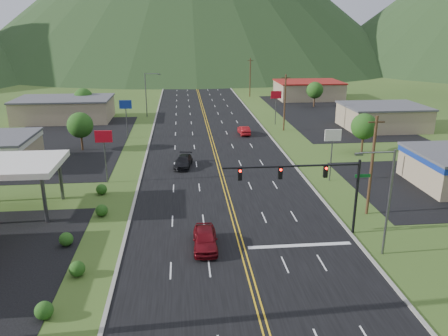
{
  "coord_description": "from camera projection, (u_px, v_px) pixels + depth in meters",
  "views": [
    {
      "loc": [
        -4.77,
        -20.85,
        18.05
      ],
      "look_at": [
        -0.73,
        20.44,
        4.5
      ],
      "focal_mm": 35.0,
      "sensor_mm": 36.0,
      "label": 1
    }
  ],
  "objects": [
    {
      "name": "car_red_near",
      "position": [
        205.0,
        239.0,
        36.91
      ],
      "size": [
        2.11,
        5.06,
        1.71
      ],
      "primitive_type": "imported",
      "rotation": [
        0.0,
        0.0,
        -0.02
      ],
      "color": "#640B12",
      "rests_on": "ground"
    },
    {
      "name": "tree_east_b",
      "position": [
        315.0,
        90.0,
        100.76
      ],
      "size": [
        3.84,
        3.84,
        5.82
      ],
      "color": "#382314",
      "rests_on": "ground"
    },
    {
      "name": "tree_east_a",
      "position": [
        364.0,
        126.0,
        64.44
      ],
      "size": [
        3.84,
        3.84,
        5.82
      ],
      "color": "#382314",
      "rests_on": "ground"
    },
    {
      "name": "building_west_far",
      "position": [
        65.0,
        109.0,
        86.81
      ],
      "size": [
        18.4,
        11.4,
        4.5
      ],
      "color": "tan",
      "rests_on": "ground"
    },
    {
      "name": "tree_west_b",
      "position": [
        83.0,
        98.0,
        90.37
      ],
      "size": [
        3.84,
        3.84,
        5.82
      ],
      "color": "#382314",
      "rests_on": "ground"
    },
    {
      "name": "streetlight_east",
      "position": [
        386.0,
        196.0,
        34.66
      ],
      "size": [
        3.28,
        0.25,
        9.0
      ],
      "color": "#59595E",
      "rests_on": "ground"
    },
    {
      "name": "utility_pole_b",
      "position": [
        285.0,
        102.0,
        77.46
      ],
      "size": [
        1.6,
        0.28,
        10.0
      ],
      "color": "#382314",
      "rests_on": "ground"
    },
    {
      "name": "traffic_signal",
      "position": [
        314.0,
        179.0,
        37.96
      ],
      "size": [
        13.1,
        0.43,
        7.0
      ],
      "color": "black",
      "rests_on": "ground"
    },
    {
      "name": "gas_canopy",
      "position": [
        8.0,
        166.0,
        43.04
      ],
      "size": [
        10.0,
        8.0,
        5.3
      ],
      "color": "white",
      "rests_on": "ground"
    },
    {
      "name": "curb_east",
      "position": [
        433.0,
        335.0,
        26.71
      ],
      "size": [
        0.3,
        460.0,
        0.14
      ],
      "primitive_type": "cube",
      "color": "gray",
      "rests_on": "ground"
    },
    {
      "name": "utility_pole_d",
      "position": [
        233.0,
        64.0,
        153.15
      ],
      "size": [
        1.6,
        0.28,
        10.0
      ],
      "color": "#382314",
      "rests_on": "ground"
    },
    {
      "name": "pole_sign_west_a",
      "position": [
        104.0,
        142.0,
        51.29
      ],
      "size": [
        2.0,
        0.18,
        6.4
      ],
      "color": "#59595E",
      "rests_on": "ground"
    },
    {
      "name": "building_east_far",
      "position": [
        308.0,
        90.0,
        112.81
      ],
      "size": [
        16.4,
        12.4,
        4.5
      ],
      "color": "tan",
      "rests_on": "ground"
    },
    {
      "name": "pole_sign_east_b",
      "position": [
        276.0,
        98.0,
        82.17
      ],
      "size": [
        2.0,
        0.18,
        6.4
      ],
      "color": "#59595E",
      "rests_on": "ground"
    },
    {
      "name": "car_red_far",
      "position": [
        244.0,
        130.0,
        75.71
      ],
      "size": [
        1.81,
        4.58,
        1.48
      ],
      "primitive_type": "imported",
      "rotation": [
        0.0,
        0.0,
        3.2
      ],
      "color": "maroon",
      "rests_on": "ground"
    },
    {
      "name": "car_dark_mid",
      "position": [
        183.0,
        162.0,
        58.3
      ],
      "size": [
        2.84,
        5.3,
        1.46
      ],
      "primitive_type": "imported",
      "rotation": [
        0.0,
        0.0,
        -0.16
      ],
      "color": "black",
      "rests_on": "ground"
    },
    {
      "name": "streetlight_west",
      "position": [
        147.0,
        92.0,
        89.31
      ],
      "size": [
        3.28,
        0.25,
        9.0
      ],
      "color": "#59595E",
      "rests_on": "ground"
    },
    {
      "name": "tree_west_a",
      "position": [
        80.0,
        125.0,
        65.29
      ],
      "size": [
        3.84,
        3.84,
        5.82
      ],
      "color": "#382314",
      "rests_on": "ground"
    },
    {
      "name": "utility_pole_a",
      "position": [
        372.0,
        165.0,
        42.46
      ],
      "size": [
        1.6,
        0.28,
        10.0
      ],
      "color": "#382314",
      "rests_on": "ground"
    },
    {
      "name": "pole_sign_west_b",
      "position": [
        126.0,
        108.0,
        72.1
      ],
      "size": [
        2.0,
        0.18,
        6.4
      ],
      "color": "#59595E",
      "rests_on": "ground"
    },
    {
      "name": "pole_sign_east_a",
      "position": [
        333.0,
        140.0,
        51.89
      ],
      "size": [
        2.0,
        0.18,
        6.4
      ],
      "color": "#59595E",
      "rests_on": "ground"
    },
    {
      "name": "building_east_mid",
      "position": [
        383.0,
        117.0,
        80.09
      ],
      "size": [
        14.4,
        11.4,
        4.3
      ],
      "color": "tan",
      "rests_on": "ground"
    },
    {
      "name": "utility_pole_c",
      "position": [
        250.0,
        77.0,
        115.31
      ],
      "size": [
        1.6,
        0.28,
        10.0
      ],
      "color": "#382314",
      "rests_on": "ground"
    }
  ]
}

